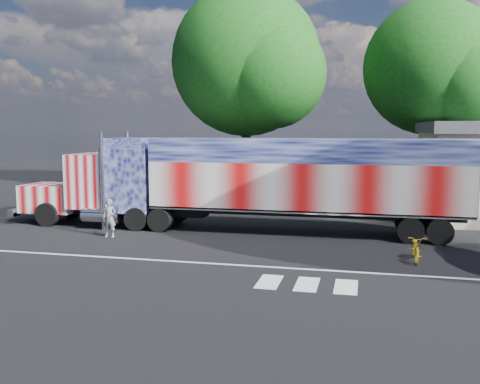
% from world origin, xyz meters
% --- Properties ---
extents(ground, '(100.00, 100.00, 0.00)m').
position_xyz_m(ground, '(0.00, 0.00, 0.00)').
color(ground, black).
extents(lane_markings, '(30.00, 2.67, 0.01)m').
position_xyz_m(lane_markings, '(1.71, -3.77, 0.01)').
color(lane_markings, silver).
rests_on(lane_markings, ground).
extents(semi_truck, '(22.07, 3.49, 4.71)m').
position_xyz_m(semi_truck, '(0.28, 3.45, 2.42)').
color(semi_truck, black).
rests_on(semi_truck, ground).
extents(coach_bus, '(11.55, 2.69, 3.36)m').
position_xyz_m(coach_bus, '(-5.24, 10.74, 1.74)').
color(coach_bus, silver).
rests_on(coach_bus, ground).
extents(woman, '(0.64, 0.44, 1.73)m').
position_xyz_m(woman, '(-5.42, 0.51, 0.86)').
color(woman, slate).
rests_on(woman, ground).
extents(bicycle, '(0.66, 1.86, 0.98)m').
position_xyz_m(bicycle, '(7.57, -0.89, 0.49)').
color(bicycle, gold).
rests_on(bicycle, ground).
extents(tree_n_mid, '(11.62, 11.07, 15.33)m').
position_xyz_m(tree_n_mid, '(-3.01, 18.39, 9.74)').
color(tree_n_mid, black).
rests_on(tree_n_mid, ground).
extents(tree_ne_a, '(9.80, 9.33, 13.73)m').
position_xyz_m(tree_ne_a, '(10.10, 18.70, 9.01)').
color(tree_ne_a, black).
rests_on(tree_ne_a, ground).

